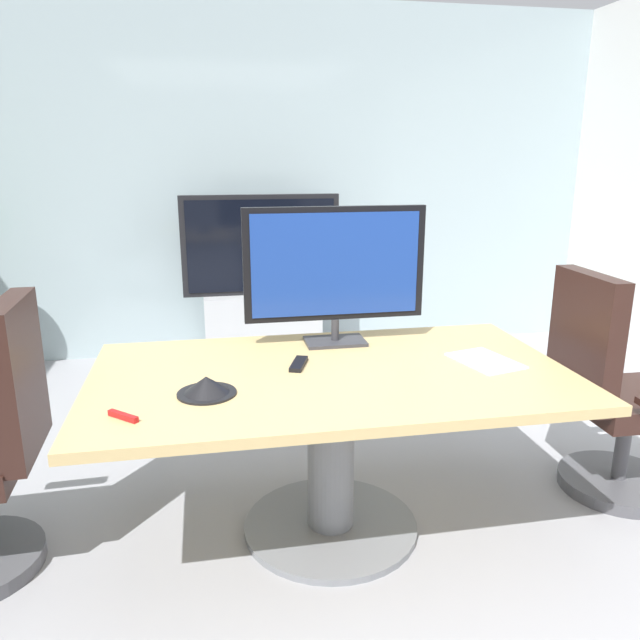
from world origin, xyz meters
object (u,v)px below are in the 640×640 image
(conference_table, at_px, (331,414))
(wall_display_unit, at_px, (262,307))
(remote_control, at_px, (299,364))
(office_chair_right, at_px, (610,404))
(conference_phone, at_px, (206,386))
(tv_monitor, at_px, (335,268))

(conference_table, distance_m, wall_display_unit, 2.34)
(wall_display_unit, relative_size, remote_control, 7.71)
(office_chair_right, bearing_deg, remote_control, 90.84)
(conference_phone, bearing_deg, wall_display_unit, 80.03)
(conference_table, distance_m, office_chair_right, 1.38)
(wall_display_unit, height_order, conference_phone, wall_display_unit)
(wall_display_unit, distance_m, conference_phone, 2.56)
(conference_table, xyz_separation_m, remote_control, (-0.12, 0.09, 0.20))
(tv_monitor, bearing_deg, office_chair_right, -13.68)
(remote_control, bearing_deg, conference_table, -15.18)
(wall_display_unit, height_order, remote_control, wall_display_unit)
(office_chair_right, xyz_separation_m, conference_phone, (-1.88, -0.23, 0.31))
(office_chair_right, bearing_deg, wall_display_unit, 33.77)
(conference_table, relative_size, office_chair_right, 1.79)
(office_chair_right, xyz_separation_m, wall_display_unit, (-1.44, 2.27, -0.01))
(wall_display_unit, bearing_deg, tv_monitor, -85.28)
(office_chair_right, height_order, tv_monitor, tv_monitor)
(office_chair_right, distance_m, conference_phone, 1.92)
(tv_monitor, distance_m, conference_phone, 0.87)
(tv_monitor, bearing_deg, wall_display_unit, 94.72)
(conference_table, height_order, wall_display_unit, wall_display_unit)
(tv_monitor, xyz_separation_m, wall_display_unit, (-0.16, 1.96, -0.66))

